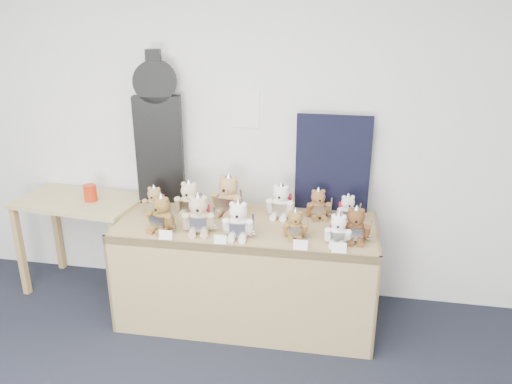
% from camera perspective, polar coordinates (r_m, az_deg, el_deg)
% --- Properties ---
extents(room_shell, '(6.00, 6.00, 6.00)m').
position_cam_1_polar(room_shell, '(3.89, -1.19, 9.53)').
color(room_shell, silver).
rests_on(room_shell, floor).
extents(display_table, '(1.90, 0.82, 0.79)m').
position_cam_1_polar(display_table, '(3.66, -1.25, -6.41)').
color(display_table, '#9B814F').
rests_on(display_table, floor).
extents(side_table, '(1.03, 0.64, 0.82)m').
position_cam_1_polar(side_table, '(4.31, -19.41, -2.35)').
color(side_table, '#A08E56').
rests_on(side_table, floor).
extents(guitar_case, '(0.38, 0.19, 1.19)m').
position_cam_1_polar(guitar_case, '(3.97, -11.10, 6.91)').
color(guitar_case, black).
rests_on(guitar_case, display_table).
extents(navy_board, '(0.56, 0.03, 0.75)m').
position_cam_1_polar(navy_board, '(3.80, 8.75, 3.21)').
color(navy_board, black).
rests_on(navy_board, display_table).
extents(red_cup, '(0.10, 0.10, 0.13)m').
position_cam_1_polar(red_cup, '(4.17, -18.41, -0.10)').
color(red_cup, red).
rests_on(red_cup, side_table).
extents(teddy_front_far_left, '(0.24, 0.22, 0.29)m').
position_cam_1_polar(teddy_front_far_left, '(3.55, -10.74, -2.57)').
color(teddy_front_far_left, brown).
rests_on(teddy_front_far_left, display_table).
extents(teddy_front_left, '(0.26, 0.23, 0.31)m').
position_cam_1_polar(teddy_front_left, '(3.48, -6.57, -2.68)').
color(teddy_front_left, tan).
rests_on(teddy_front_left, display_table).
extents(teddy_front_centre, '(0.24, 0.20, 0.29)m').
position_cam_1_polar(teddy_front_centre, '(3.39, -2.04, -3.35)').
color(teddy_front_centre, white).
rests_on(teddy_front_centre, display_table).
extents(teddy_front_right, '(0.19, 0.16, 0.23)m').
position_cam_1_polar(teddy_front_right, '(3.40, 4.51, -3.81)').
color(teddy_front_right, olive).
rests_on(teddy_front_right, display_table).
extents(teddy_front_far_right, '(0.20, 0.16, 0.24)m').
position_cam_1_polar(teddy_front_far_right, '(3.34, 9.37, -4.39)').
color(teddy_front_far_right, white).
rests_on(teddy_front_far_right, display_table).
extents(teddy_front_end, '(0.22, 0.17, 0.27)m').
position_cam_1_polar(teddy_front_end, '(3.40, 11.30, -3.84)').
color(teddy_front_end, brown).
rests_on(teddy_front_end, display_table).
extents(teddy_back_left, '(0.24, 0.19, 0.29)m').
position_cam_1_polar(teddy_back_left, '(3.79, -7.63, -0.88)').
color(teddy_back_left, beige).
rests_on(teddy_back_left, display_table).
extents(teddy_back_centre_left, '(0.28, 0.26, 0.35)m').
position_cam_1_polar(teddy_back_centre_left, '(3.77, -3.16, -0.50)').
color(teddy_back_centre_left, tan).
rests_on(teddy_back_centre_left, display_table).
extents(teddy_back_centre_right, '(0.23, 0.20, 0.29)m').
position_cam_1_polar(teddy_back_centre_right, '(3.73, 2.85, -1.16)').
color(teddy_back_centre_right, white).
rests_on(teddy_back_centre_right, display_table).
extents(teddy_back_right, '(0.21, 0.19, 0.25)m').
position_cam_1_polar(teddy_back_right, '(3.74, 7.12, -1.44)').
color(teddy_back_right, '#8E6039').
rests_on(teddy_back_right, display_table).
extents(teddy_back_end, '(0.19, 0.17, 0.23)m').
position_cam_1_polar(teddy_back_end, '(3.71, 10.43, -1.98)').
color(teddy_back_end, silver).
rests_on(teddy_back_end, display_table).
extents(teddy_back_far_left, '(0.20, 0.16, 0.24)m').
position_cam_1_polar(teddy_back_far_left, '(3.86, -11.51, -1.06)').
color(teddy_back_far_left, '#9F7E4A').
rests_on(teddy_back_far_left, display_table).
extents(entry_card_a, '(0.09, 0.02, 0.07)m').
position_cam_1_polar(entry_card_a, '(3.43, -10.29, -4.87)').
color(entry_card_a, white).
rests_on(entry_card_a, display_table).
extents(entry_card_b, '(0.09, 0.02, 0.06)m').
position_cam_1_polar(entry_card_b, '(3.33, -4.11, -5.44)').
color(entry_card_b, white).
rests_on(entry_card_b, display_table).
extents(entry_card_c, '(0.09, 0.02, 0.07)m').
position_cam_1_polar(entry_card_c, '(3.25, 5.10, -6.06)').
color(entry_card_c, white).
rests_on(entry_card_c, display_table).
extents(entry_card_d, '(0.10, 0.02, 0.07)m').
position_cam_1_polar(entry_card_d, '(3.25, 9.48, -6.31)').
color(entry_card_d, white).
rests_on(entry_card_d, display_table).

